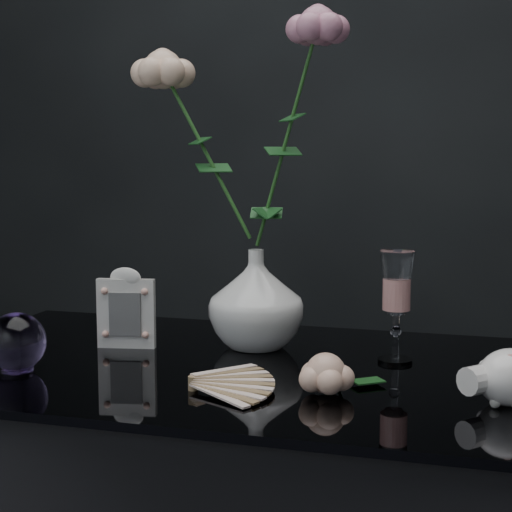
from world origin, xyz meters
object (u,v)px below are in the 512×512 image
(vase, at_px, (256,299))
(loose_rose, at_px, (326,374))
(wine_glass, at_px, (396,307))
(paperweight, at_px, (16,342))
(pearl_jar, at_px, (510,375))
(picture_frame, at_px, (126,308))

(vase, distance_m, loose_rose, 0.28)
(wine_glass, height_order, paperweight, wine_glass)
(loose_rose, distance_m, pearl_jar, 0.23)
(vase, xyz_separation_m, wine_glass, (0.23, -0.03, 0.00))
(wine_glass, bearing_deg, vase, 172.46)
(vase, xyz_separation_m, loose_rose, (0.16, -0.22, -0.05))
(vase, distance_m, picture_frame, 0.21)
(picture_frame, bearing_deg, vase, 5.67)
(loose_rose, xyz_separation_m, pearl_jar, (0.23, 0.03, 0.01))
(pearl_jar, bearing_deg, wine_glass, 175.91)
(picture_frame, bearing_deg, paperweight, -128.41)
(loose_rose, bearing_deg, wine_glass, 62.81)
(picture_frame, distance_m, paperweight, 0.20)
(vase, xyz_separation_m, pearl_jar, (0.39, -0.19, -0.04))
(wine_glass, xyz_separation_m, loose_rose, (-0.07, -0.19, -0.06))
(paperweight, bearing_deg, vase, 37.96)
(vase, distance_m, wine_glass, 0.23)
(vase, xyz_separation_m, paperweight, (-0.30, -0.23, -0.04))
(pearl_jar, bearing_deg, vase, -164.88)
(wine_glass, bearing_deg, loose_rose, -110.48)
(paperweight, distance_m, pearl_jar, 0.68)
(vase, relative_size, picture_frame, 1.22)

